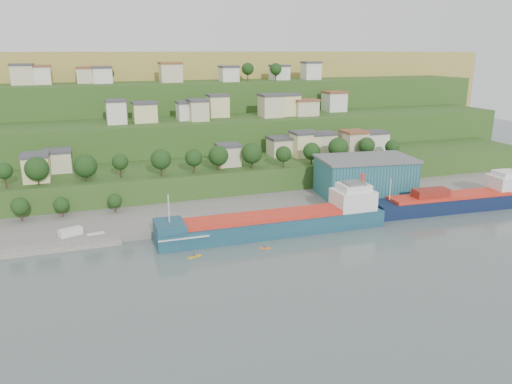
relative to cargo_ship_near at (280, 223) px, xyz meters
name	(u,v)px	position (x,y,z in m)	size (l,w,h in m)	color
ground	(266,246)	(-7.36, -8.23, -2.64)	(500.00, 500.00, 0.00)	#4D5D5A
quay	(293,207)	(12.64, 19.77, -2.64)	(220.00, 26.00, 4.00)	slate
pebble_beach	(41,243)	(-62.36, 13.77, -2.64)	(40.00, 18.00, 2.40)	slate
hillside	(161,140)	(-7.33, 160.45, -2.55)	(360.00, 210.80, 96.00)	#284719
cargo_ship_near	(280,223)	(0.00, 0.00, 0.00)	(64.43, 11.17, 16.53)	navy
cargo_ship_far	(459,202)	(61.97, 0.83, -0.25)	(56.08, 12.62, 15.11)	#0C1D35
warehouse	(365,176)	(38.15, 19.02, 5.80)	(33.18, 22.82, 12.80)	#1C4755
caravan	(71,233)	(-54.79, 11.18, -0.09)	(5.79, 2.41, 2.70)	silver
dinghy	(96,235)	(-48.57, 10.22, -0.98)	(4.55, 1.71, 0.91)	silver
kayak_orange	(265,248)	(-8.05, -9.78, -2.43)	(2.86, 1.45, 0.71)	orange
kayak_yellow	(195,256)	(-26.32, -9.18, -2.38)	(3.60, 1.61, 0.89)	gold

